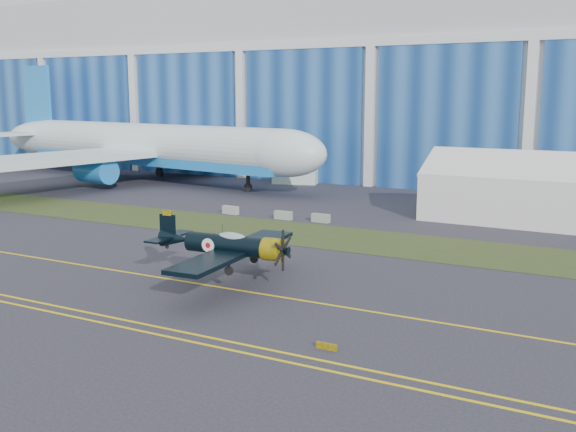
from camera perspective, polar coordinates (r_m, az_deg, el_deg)
The scene contains 16 objects.
ground at distance 57.47m, azimuth -11.66°, elevation -3.31°, with size 260.00×260.00×0.00m, color #322F3B.
grass_median at distance 68.50m, azimuth -4.13°, elevation -0.93°, with size 260.00×10.00×0.02m, color #475128.
hangar at distance 120.01m, azimuth 11.03°, elevation 10.87°, with size 220.00×45.70×30.00m.
taxiway_centreline at distance 53.87m, azimuth -15.08°, elevation -4.35°, with size 200.00×0.20×0.02m, color yellow.
edge_line_near at distance 47.72m, azimuth -22.96°, elevation -6.70°, with size 80.00×0.20×0.02m, color yellow.
edge_line_far at distance 48.32m, azimuth -22.04°, elevation -6.44°, with size 80.00×0.20×0.02m, color yellow.
guard_board_right at distance 36.20m, azimuth 3.30°, elevation -10.95°, with size 1.20×0.15×0.35m, color yellow.
warbird at distance 47.10m, azimuth -5.22°, elevation -2.43°, with size 12.41×14.62×4.12m.
jetliner at distance 106.44m, azimuth -11.82°, elevation 9.68°, with size 80.68×71.47×25.21m.
tent at distance 76.12m, azimuth 18.02°, elevation 2.58°, with size 16.50×12.26×7.54m.
shipping_container at distance 101.58m, azimuth 0.59°, elevation 3.56°, with size 6.63×2.65×2.87m, color silver.
tug at distance 92.57m, azimuth 15.92°, elevation 2.09°, with size 2.63×1.64×1.53m, color yellow.
cart at distance 133.83m, azimuth -21.37°, elevation 4.10°, with size 1.92×1.15×1.15m, color silver.
barrier_a at distance 76.01m, azimuth -4.89°, elevation 0.50°, with size 2.00×0.60×0.90m, color #9D9D96.
barrier_b at distance 72.46m, azimuth -0.40°, elevation 0.06°, with size 2.00×0.60×0.90m, color gray.
barrier_c at distance 70.89m, azimuth 2.79°, elevation -0.18°, with size 2.00×0.60×0.90m, color gray.
Camera 1 is at (36.22, -42.61, 13.25)m, focal length 42.00 mm.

